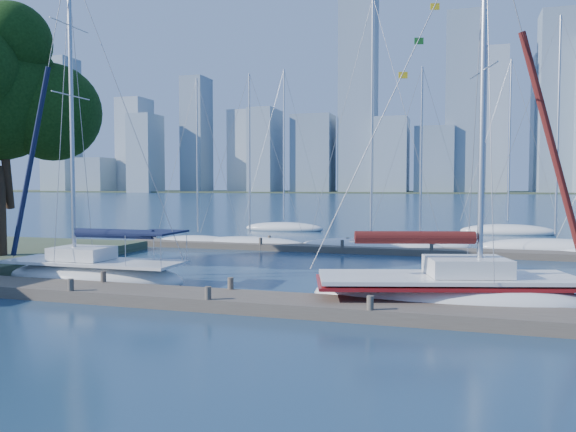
% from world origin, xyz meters
% --- Properties ---
extents(ground, '(700.00, 700.00, 0.00)m').
position_xyz_m(ground, '(0.00, 0.00, 0.00)').
color(ground, '#162A48').
rests_on(ground, ground).
extents(near_dock, '(26.00, 2.00, 0.40)m').
position_xyz_m(near_dock, '(0.00, 0.00, 0.20)').
color(near_dock, '#4F443A').
rests_on(near_dock, ground).
extents(far_dock, '(30.00, 1.80, 0.36)m').
position_xyz_m(far_dock, '(2.00, 16.00, 0.18)').
color(far_dock, '#4F443A').
rests_on(far_dock, ground).
extents(far_shore, '(800.00, 100.00, 1.50)m').
position_xyz_m(far_shore, '(0.00, 320.00, 0.00)').
color(far_shore, '#38472D').
rests_on(far_shore, ground).
extents(sailboat_navy, '(7.90, 2.62, 13.41)m').
position_xyz_m(sailboat_navy, '(-6.54, 2.49, 1.11)').
color(sailboat_navy, white).
rests_on(sailboat_navy, ground).
extents(sailboat_maroon, '(9.20, 5.11, 13.43)m').
position_xyz_m(sailboat_maroon, '(7.06, 1.94, 1.01)').
color(sailboat_maroon, white).
rests_on(sailboat_maroon, ground).
extents(bg_boat_0, '(5.91, 1.94, 11.17)m').
position_xyz_m(bg_boat_0, '(-8.97, 16.87, 0.23)').
color(bg_boat_0, white).
rests_on(bg_boat_0, ground).
extents(bg_boat_1, '(7.63, 2.93, 11.26)m').
position_xyz_m(bg_boat_1, '(-5.31, 16.83, 0.23)').
color(bg_boat_1, white).
rests_on(bg_boat_1, ground).
extents(bg_boat_2, '(9.03, 5.42, 15.34)m').
position_xyz_m(bg_boat_2, '(2.40, 16.99, 0.28)').
color(bg_boat_2, white).
rests_on(bg_boat_2, ground).
extents(bg_boat_3, '(6.36, 2.91, 11.41)m').
position_xyz_m(bg_boat_3, '(5.19, 18.52, 0.24)').
color(bg_boat_3, white).
rests_on(bg_boat_3, ground).
extents(bg_boat_4, '(8.96, 5.00, 14.09)m').
position_xyz_m(bg_boat_4, '(12.87, 19.41, 0.28)').
color(bg_boat_4, white).
rests_on(bg_boat_4, ground).
extents(bg_boat_6, '(7.32, 4.77, 14.28)m').
position_xyz_m(bg_boat_6, '(-7.15, 30.15, 0.28)').
color(bg_boat_6, white).
rests_on(bg_boat_6, ground).
extents(bg_boat_7, '(7.52, 2.95, 14.37)m').
position_xyz_m(bg_boat_7, '(11.27, 31.67, 0.30)').
color(bg_boat_7, white).
rests_on(bg_boat_7, ground).
extents(skyline, '(503.59, 51.31, 125.11)m').
position_xyz_m(skyline, '(19.91, 290.51, 35.72)').
color(skyline, gray).
rests_on(skyline, ground).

